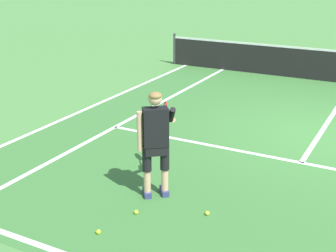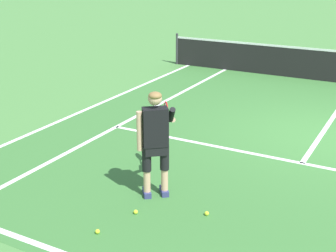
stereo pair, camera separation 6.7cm
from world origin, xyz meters
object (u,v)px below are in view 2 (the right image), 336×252
Objects in this scene: tennis_player at (156,137)px; tennis_ball_by_baseline at (98,231)px; tennis_ball_mid_court at (136,212)px; tennis_ball_near_feet at (207,213)px.

tennis_player reaches higher than tennis_ball_by_baseline.
tennis_player is 1.16m from tennis_ball_mid_court.
tennis_ball_mid_court is (0.03, -0.66, -0.96)m from tennis_player.
tennis_player is 1.67m from tennis_ball_by_baseline.
tennis_player is at bearing 92.81° from tennis_ball_mid_court.
tennis_ball_near_feet is at bearing -11.55° from tennis_player.
tennis_ball_by_baseline is 0.72m from tennis_ball_mid_court.
tennis_ball_mid_court is at bearing -153.76° from tennis_ball_near_feet.
tennis_ball_mid_court is (-0.94, -0.46, 0.00)m from tennis_ball_near_feet.
tennis_ball_near_feet is 1.61m from tennis_ball_by_baseline.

